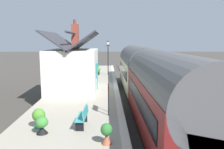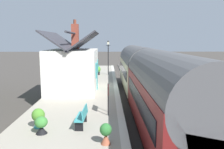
{
  "view_description": "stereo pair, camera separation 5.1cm",
  "coord_description": "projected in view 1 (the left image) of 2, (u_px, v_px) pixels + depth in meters",
  "views": [
    {
      "loc": [
        -19.26,
        1.89,
        4.82
      ],
      "look_at": [
        -0.05,
        1.5,
        1.94
      ],
      "focal_mm": 36.38,
      "sensor_mm": 36.0,
      "label": 1
    },
    {
      "loc": [
        -19.26,
        1.84,
        4.82
      ],
      "look_at": [
        -0.05,
        1.5,
        1.94
      ],
      "focal_mm": 36.38,
      "sensor_mm": 36.0,
      "label": 2
    }
  ],
  "objects": [
    {
      "name": "station_sign_board",
      "position": [
        108.0,
        92.0,
        12.01
      ],
      "size": [
        0.96,
        0.06,
        1.57
      ],
      "color": "black",
      "rests_on": "platform"
    },
    {
      "name": "platform_edge_coping",
      "position": [
        116.0,
        86.0,
        19.63
      ],
      "size": [
        32.0,
        0.36,
        0.02
      ],
      "primitive_type": "cube",
      "color": "beige",
      "rests_on": "platform"
    },
    {
      "name": "train",
      "position": [
        147.0,
        78.0,
        15.95
      ],
      "size": [
        20.65,
        2.73,
        4.32
      ],
      "color": "black",
      "rests_on": "ground"
    },
    {
      "name": "planter_corner_building",
      "position": [
        39.0,
        118.0,
        10.19
      ],
      "size": [
        0.58,
        0.58,
        0.89
      ],
      "color": "teal",
      "rests_on": "platform"
    },
    {
      "name": "rail_far",
      "position": [
        131.0,
        95.0,
        19.79
      ],
      "size": [
        52.0,
        0.08,
        0.14
      ],
      "primitive_type": "cube",
      "color": "gray",
      "rests_on": "ground"
    },
    {
      "name": "planter_by_door",
      "position": [
        107.0,
        133.0,
        8.53
      ],
      "size": [
        0.45,
        0.45,
        0.82
      ],
      "color": "#9E5138",
      "rests_on": "platform"
    },
    {
      "name": "bench_by_lamp",
      "position": [
        83.0,
        116.0,
        10.31
      ],
      "size": [
        1.42,
        0.49,
        0.88
      ],
      "color": "teal",
      "rests_on": "platform"
    },
    {
      "name": "ground_plane",
      "position": [
        129.0,
        96.0,
        19.8
      ],
      "size": [
        160.0,
        160.0,
        0.0
      ],
      "primitive_type": "plane",
      "color": "#423D38"
    },
    {
      "name": "planter_edge_far",
      "position": [
        42.0,
        125.0,
        9.51
      ],
      "size": [
        0.54,
        0.54,
        0.74
      ],
      "color": "black",
      "rests_on": "platform"
    },
    {
      "name": "lamp_post_platform",
      "position": [
        108.0,
        51.0,
        25.82
      ],
      "size": [
        0.32,
        0.5,
        3.89
      ],
      "color": "black",
      "rests_on": "platform"
    },
    {
      "name": "rail_near",
      "position": [
        148.0,
        95.0,
        19.82
      ],
      "size": [
        52.0,
        0.08,
        0.14
      ],
      "primitive_type": "cube",
      "color": "gray",
      "rests_on": "ground"
    },
    {
      "name": "planter_bench_right",
      "position": [
        97.0,
        70.0,
        25.91
      ],
      "size": [
        0.74,
        0.74,
        1.0
      ],
      "color": "black",
      "rests_on": "platform"
    },
    {
      "name": "bench_near_building",
      "position": [
        98.0,
        69.0,
        27.8
      ],
      "size": [
        1.4,
        0.44,
        0.88
      ],
      "color": "teal",
      "rests_on": "platform"
    },
    {
      "name": "station_building",
      "position": [
        73.0,
        68.0,
        17.65
      ],
      "size": [
        5.71,
        3.85,
        5.58
      ],
      "color": "white",
      "rests_on": "platform"
    },
    {
      "name": "platform",
      "position": [
        87.0,
        91.0,
        19.65
      ],
      "size": [
        32.0,
        5.39,
        0.94
      ],
      "primitive_type": "cube",
      "color": "#A39B8C",
      "rests_on": "ground"
    }
  ]
}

